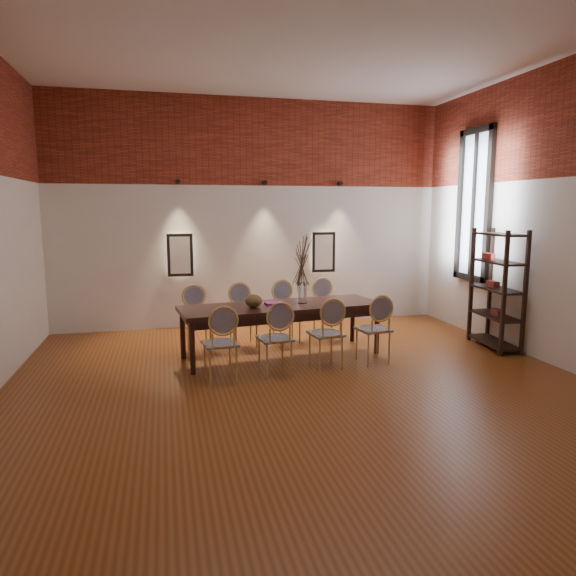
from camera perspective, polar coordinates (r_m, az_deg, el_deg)
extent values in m
cube|color=brown|center=(6.20, 1.89, -11.06)|extent=(7.00, 7.00, 0.02)
cube|color=silver|center=(6.14, 2.11, 26.96)|extent=(7.00, 7.00, 0.02)
cube|color=silver|center=(9.30, -3.95, 8.20)|extent=(7.00, 0.10, 4.00)
cube|color=silver|center=(2.60, 23.68, 5.86)|extent=(7.00, 0.10, 4.00)
cube|color=silver|center=(7.60, 28.95, 6.99)|extent=(0.10, 7.00, 4.00)
cube|color=maroon|center=(9.30, -3.96, 15.92)|extent=(7.00, 0.02, 1.50)
cube|color=maroon|center=(7.64, 29.28, 16.40)|extent=(0.02, 7.00, 1.50)
cube|color=#FFEAC6|center=(9.11, -11.90, 3.61)|extent=(0.36, 0.06, 0.66)
cube|color=#FFEAC6|center=(9.54, 3.93, 4.01)|extent=(0.36, 0.06, 0.66)
cylinder|color=black|center=(9.05, -12.15, 11.49)|extent=(0.08, 0.10, 0.08)
cylinder|color=black|center=(9.22, -2.60, 11.63)|extent=(0.08, 0.10, 0.08)
cylinder|color=black|center=(9.59, 5.81, 11.48)|extent=(0.08, 0.10, 0.08)
cube|color=silver|center=(9.13, 20.04, 8.62)|extent=(0.02, 0.78, 2.38)
cube|color=black|center=(9.12, 19.94, 8.63)|extent=(0.08, 0.90, 2.50)
cube|color=black|center=(9.12, 19.94, 8.63)|extent=(0.06, 0.06, 2.40)
cube|color=#341713|center=(7.35, -0.74, -4.74)|extent=(2.94, 1.26, 0.75)
cylinder|color=silver|center=(7.36, 1.57, -0.55)|extent=(0.14, 0.14, 0.30)
ellipsoid|color=brown|center=(7.08, -3.84, -1.44)|extent=(0.24, 0.24, 0.18)
cube|color=#971B86|center=(7.29, -1.50, -1.72)|extent=(0.28, 0.21, 0.03)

